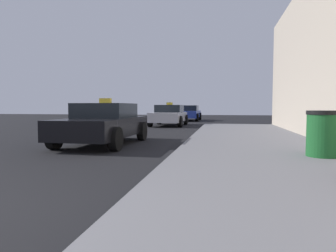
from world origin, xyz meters
name	(u,v)px	position (x,y,z in m)	size (l,w,h in m)	color
trash_bin	(323,133)	(5.10, 4.50, 0.62)	(0.65, 0.65, 0.94)	#195926
car_black	(104,123)	(-0.55, 6.69, 0.65)	(1.98, 4.02, 1.43)	black
car_silver	(169,115)	(-0.20, 16.01, 0.65)	(1.97, 4.03, 1.43)	#B7B7BF
car_blue	(188,113)	(0.15, 22.91, 0.65)	(2.02, 4.48, 1.27)	#233899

